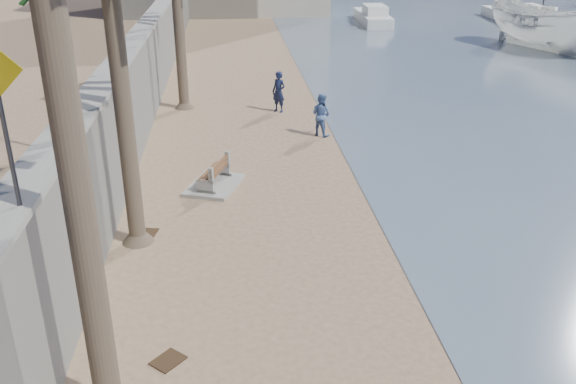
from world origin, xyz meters
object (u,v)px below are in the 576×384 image
yacht_near (521,19)px  yacht_far (373,19)px  person_a (279,89)px  person_b (321,112)px  sailboat_west (541,14)px  bench_far (214,176)px  boat_cruiser (548,24)px

yacht_near → yacht_far: bearing=85.3°
person_a → yacht_near: size_ratio=0.19×
person_b → sailboat_west: bearing=-85.8°
person_a → sailboat_west: 35.44m
bench_far → boat_cruiser: (20.54, 19.94, 1.24)m
yacht_near → yacht_far: same height
bench_far → person_a: bearing=71.4°
person_a → sailboat_west: (24.46, 25.64, -0.65)m
yacht_far → sailboat_west: 14.88m
person_a → sailboat_west: size_ratio=0.19×
boat_cruiser → sailboat_west: bearing=43.9°
boat_cruiser → bench_far: bearing=-156.2°
person_b → yacht_near: size_ratio=0.17×
person_a → yacht_far: (9.64, 24.39, -0.64)m
boat_cruiser → yacht_far: bearing=103.5°
sailboat_west → person_a: bearing=-133.7°
person_b → yacht_far: (8.32, 27.67, -0.54)m
boat_cruiser → sailboat_west: sailboat_west is taller
person_b → yacht_far: 28.90m
bench_far → boat_cruiser: size_ratio=0.58×
yacht_far → yacht_near: bearing=-94.1°
yacht_near → sailboat_west: 4.06m
person_b → sailboat_west: 37.04m
person_a → boat_cruiser: size_ratio=0.50×
boat_cruiser → yacht_far: size_ratio=0.55×
boat_cruiser → yacht_far: boat_cruiser is taller
yacht_far → person_b: bearing=166.2°
person_b → bench_far: bearing=92.1°
person_a → yacht_far: size_ratio=0.27×
yacht_near → person_b: bearing=144.8°
person_b → sailboat_west: sailboat_west is taller
bench_far → yacht_near: bearing=52.0°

